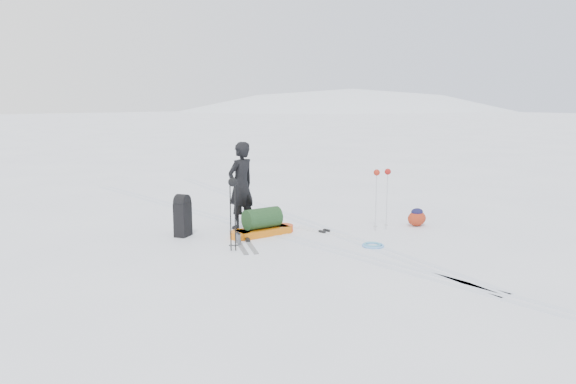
% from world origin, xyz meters
% --- Properties ---
extents(ground, '(200.00, 200.00, 0.00)m').
position_xyz_m(ground, '(0.00, 0.00, 0.00)').
color(ground, white).
rests_on(ground, ground).
extents(ski_tracks, '(3.38, 17.97, 0.01)m').
position_xyz_m(ski_tracks, '(0.61, 0.88, 0.00)').
color(ski_tracks, silver).
rests_on(ski_tracks, ground).
extents(skier, '(0.79, 0.60, 1.96)m').
position_xyz_m(skier, '(-0.28, 1.24, 0.98)').
color(skier, black).
rests_on(skier, ground).
extents(pulk_sled, '(1.55, 0.56, 0.59)m').
position_xyz_m(pulk_sled, '(-0.29, 0.41, 0.22)').
color(pulk_sled, '#C7610B').
rests_on(pulk_sled, ground).
extents(expedition_rucksack, '(0.70, 0.96, 0.91)m').
position_xyz_m(expedition_rucksack, '(-1.66, 1.41, 0.42)').
color(expedition_rucksack, black).
rests_on(expedition_rucksack, ground).
extents(ski_poles_black, '(0.19, 0.18, 1.43)m').
position_xyz_m(ski_poles_black, '(-1.46, -0.28, 1.17)').
color(ski_poles_black, black).
rests_on(ski_poles_black, ground).
extents(ski_poles_silver, '(0.43, 0.19, 1.37)m').
position_xyz_m(ski_poles_silver, '(2.05, -0.86, 1.15)').
color(ski_poles_silver, silver).
rests_on(ski_poles_silver, ground).
extents(touring_skis_grey, '(1.05, 1.89, 0.07)m').
position_xyz_m(touring_skis_grey, '(-0.95, 0.15, 0.02)').
color(touring_skis_grey, '#979BA0').
rests_on(touring_skis_grey, ground).
extents(touring_skis_white, '(0.51, 1.62, 0.06)m').
position_xyz_m(touring_skis_white, '(0.90, -0.26, 0.01)').
color(touring_skis_white, silver).
rests_on(touring_skis_white, ground).
extents(rope_coil, '(0.47, 0.47, 0.05)m').
position_xyz_m(rope_coil, '(0.89, -1.72, 0.03)').
color(rope_coil, '#61A4ED').
rests_on(rope_coil, ground).
extents(small_daypack, '(0.52, 0.42, 0.41)m').
position_xyz_m(small_daypack, '(3.02, -1.07, 0.20)').
color(small_daypack, maroon).
rests_on(small_daypack, ground).
extents(thermos_pair, '(0.16, 0.26, 0.26)m').
position_xyz_m(thermos_pair, '(-1.13, 0.06, 0.12)').
color(thermos_pair, '#585C60').
rests_on(thermos_pair, ground).
extents(stuff_sack, '(0.35, 0.29, 0.20)m').
position_xyz_m(stuff_sack, '(-0.01, 1.03, 0.10)').
color(stuff_sack, black).
rests_on(stuff_sack, ground).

